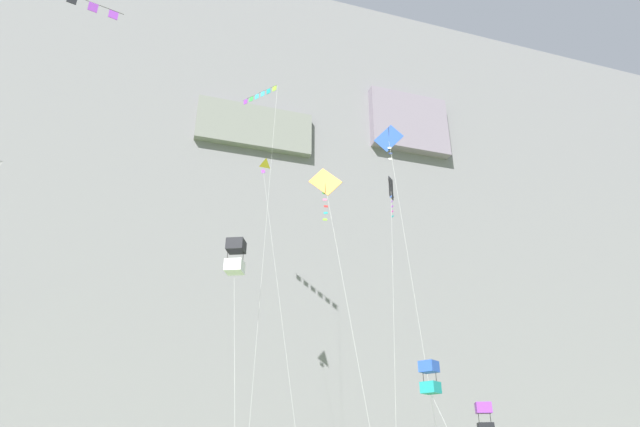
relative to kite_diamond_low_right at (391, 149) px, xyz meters
The scene contains 10 objects.
cliff_face 39.61m from the kite_diamond_low_right, 97.40° to the left, with size 180.00×31.61×60.59m.
kite_diamond_low_right is the anchor object (origin of this frame).
kite_delta_low_center 13.03m from the kite_diamond_low_right, 118.48° to the left, with size 3.50×6.43×25.28m.
kite_banner_high_center 15.18m from the kite_diamond_low_right, 121.52° to the left, with size 2.47×6.41×32.68m.
kite_banner_mid_right 20.24m from the kite_diamond_low_right, behind, with size 6.23×3.75×26.37m.
kite_box_upper_left 17.36m from the kite_diamond_low_right, 30.40° to the left, with size 1.20×5.05×6.97m.
kite_box_mid_center 11.87m from the kite_diamond_low_right, 145.03° to the left, with size 1.44×4.84×16.49m.
kite_diamond_low_left 5.08m from the kite_diamond_low_right, 168.61° to the left, with size 2.66×4.03×19.87m.
kite_box_mid_left 14.40m from the kite_diamond_low_right, 89.33° to the right, with size 1.08×4.54×7.95m.
kite_diamond_upper_right 5.77m from the kite_diamond_low_right, 66.01° to the left, with size 2.15×2.95×22.64m.
Camera 1 is at (-7.53, -3.32, 3.38)m, focal length 29.90 mm.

